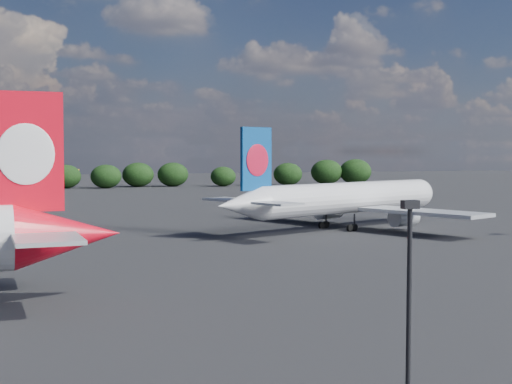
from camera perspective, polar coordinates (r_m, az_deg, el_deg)
name	(u,v)px	position (r m, az deg, el deg)	size (l,w,h in m)	color
ground	(19,237)	(93.68, -18.42, -3.46)	(500.00, 500.00, 0.00)	black
china_southern_airliner	(341,199)	(98.29, 6.85, -0.57)	(39.64, 38.22, 13.64)	silver
apron_lamp_post	(409,321)	(23.96, 12.12, -10.07)	(0.55, 0.30, 9.13)	black
billboard_yellow	(71,175)	(215.39, -14.62, 1.34)	(5.00, 0.30, 5.50)	gold
horizon_treeline	(59,175)	(213.61, -15.52, 1.30)	(198.56, 16.54, 8.92)	black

